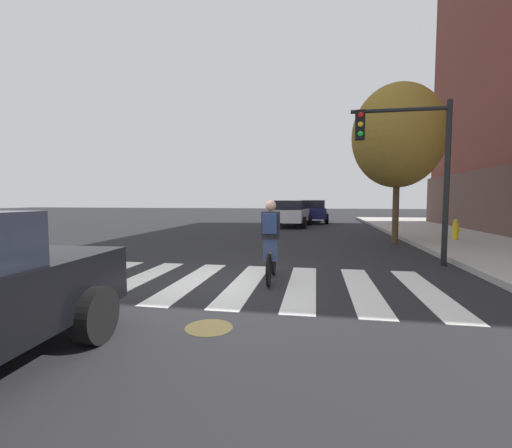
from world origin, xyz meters
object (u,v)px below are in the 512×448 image
(traffic_light_near, at_px, (413,154))
(street_tree_near, at_px, (398,136))
(sedan_far, at_px, (313,211))
(fire_hydrant, at_px, (456,230))
(sedan_mid, at_px, (291,213))
(cyclist, at_px, (271,241))
(manhole_cover, at_px, (209,327))

(traffic_light_near, height_order, street_tree_near, street_tree_near)
(traffic_light_near, bearing_deg, sedan_far, 99.27)
(fire_hydrant, bearing_deg, sedan_mid, 133.56)
(sedan_far, xyz_separation_m, fire_hydrant, (5.66, -11.41, -0.33))
(sedan_mid, xyz_separation_m, fire_hydrant, (6.96, -7.32, -0.32))
(cyclist, distance_m, traffic_light_near, 4.64)
(manhole_cover, xyz_separation_m, fire_hydrant, (6.80, 10.23, 0.53))
(sedan_mid, relative_size, sedan_far, 1.02)
(cyclist, height_order, traffic_light_near, traffic_light_near)
(sedan_far, xyz_separation_m, traffic_light_near, (2.69, -16.46, 2.00))
(sedan_far, height_order, street_tree_near, street_tree_near)
(manhole_cover, bearing_deg, traffic_light_near, 53.55)
(sedan_far, height_order, fire_hydrant, sedan_far)
(fire_hydrant, relative_size, street_tree_near, 0.13)
(sedan_far, height_order, cyclist, cyclist)
(sedan_far, relative_size, street_tree_near, 0.79)
(sedan_far, xyz_separation_m, street_tree_near, (3.32, -11.78, 3.29))
(sedan_far, distance_m, cyclist, 18.98)
(fire_hydrant, bearing_deg, cyclist, -129.89)
(cyclist, bearing_deg, manhole_cover, -100.15)
(manhole_cover, bearing_deg, sedan_mid, 90.55)
(manhole_cover, bearing_deg, street_tree_near, 65.65)
(manhole_cover, relative_size, cyclist, 0.37)
(sedan_mid, height_order, cyclist, cyclist)
(cyclist, bearing_deg, sedan_mid, 92.49)
(traffic_light_near, bearing_deg, cyclist, -143.17)
(street_tree_near, bearing_deg, sedan_far, 105.77)
(traffic_light_near, xyz_separation_m, street_tree_near, (0.64, 4.68, 1.29))
(sedan_far, bearing_deg, manhole_cover, -93.01)
(sedan_mid, distance_m, street_tree_near, 9.56)
(sedan_mid, height_order, traffic_light_near, traffic_light_near)
(cyclist, bearing_deg, sedan_far, 88.00)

